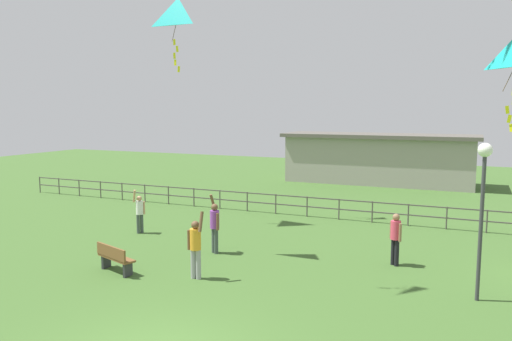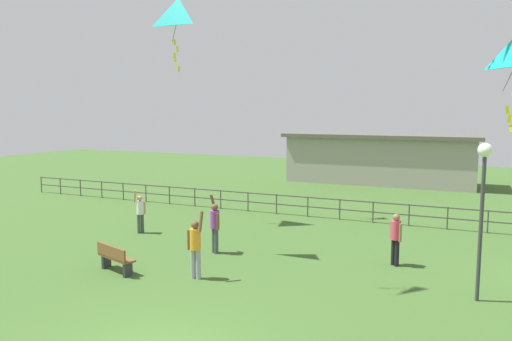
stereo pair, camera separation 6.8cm
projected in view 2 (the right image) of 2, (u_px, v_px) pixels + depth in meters
The scene contains 9 objects.
lamppost at pixel (483, 186), 12.60m from camera, with size 0.36×0.36×4.11m.
park_bench at pixel (115, 257), 15.17m from camera, with size 1.55×0.87×0.85m.
person_0 at pixel (195, 245), 14.54m from camera, with size 0.53×0.33×2.03m.
person_1 at pixel (396, 236), 15.77m from camera, with size 0.41×0.36×1.68m.
person_2 at pixel (140, 211), 19.95m from camera, with size 0.39×0.43×1.78m.
person_4 at pixel (215, 224), 17.15m from camera, with size 0.49×0.46×2.03m.
kite_0 at pixel (179, 16), 16.59m from camera, with size 1.15×0.64×2.41m.
waterfront_railing at pixel (327, 205), 22.64m from camera, with size 36.06×0.06×0.95m.
pavilion_building at pixel (380, 158), 33.31m from camera, with size 12.66×3.93×3.31m.
Camera 2 is at (5.75, -7.65, 4.95)m, focal length 35.01 mm.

